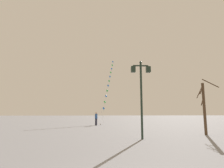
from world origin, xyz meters
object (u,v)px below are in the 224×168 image
at_px(twin_lantern_lamp_post, 141,84).
at_px(kite_flyer, 96,118).
at_px(kite_train, 108,84).
at_px(bare_tree, 204,106).

relative_size(twin_lantern_lamp_post, kite_flyer, 2.98).
relative_size(kite_train, kite_flyer, 7.46).
bearing_deg(kite_train, bare_tree, -70.84).
bearing_deg(bare_tree, kite_flyer, 127.57).
height_order(twin_lantern_lamp_post, kite_flyer, twin_lantern_lamp_post).
xyz_separation_m(twin_lantern_lamp_post, bare_tree, (5.35, 1.94, -1.34)).
distance_m(twin_lantern_lamp_post, kite_train, 20.84).
bearing_deg(twin_lantern_lamp_post, bare_tree, 19.92).
relative_size(kite_flyer, bare_tree, 0.40).
relative_size(kite_train, bare_tree, 2.96).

